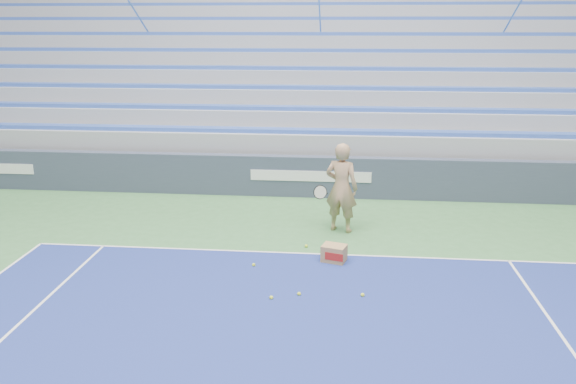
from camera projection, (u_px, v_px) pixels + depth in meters
name	position (u px, v px, depth m)	size (l,w,h in m)	color
sponsor_barrier	(311.00, 176.00, 15.01)	(30.00, 0.32, 1.10)	#353E52
bleachers	(320.00, 86.00, 19.94)	(31.00, 9.15, 7.30)	#96999F
tennis_player	(341.00, 188.00, 12.34)	(1.03, 0.96, 2.01)	tan
ball_box	(334.00, 253.00, 10.94)	(0.53, 0.46, 0.34)	#9E794C
tennis_ball_0	(254.00, 265.00, 10.74)	(0.07, 0.07, 0.07)	#D4E72F
tennis_ball_1	(271.00, 298.00, 9.46)	(0.07, 0.07, 0.07)	#D4E72F
tennis_ball_2	(306.00, 246.00, 11.66)	(0.07, 0.07, 0.07)	#D4E72F
tennis_ball_3	(299.00, 294.00, 9.59)	(0.07, 0.07, 0.07)	#D4E72F
tennis_ball_4	(363.00, 295.00, 9.55)	(0.07, 0.07, 0.07)	#D4E72F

